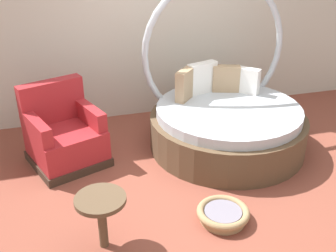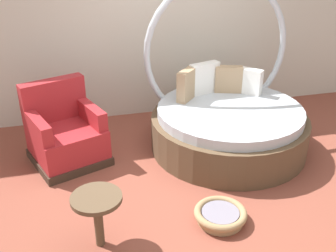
{
  "view_description": "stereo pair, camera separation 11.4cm",
  "coord_description": "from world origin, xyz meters",
  "px_view_note": "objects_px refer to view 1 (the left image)",
  "views": [
    {
      "loc": [
        -1.31,
        -3.49,
        2.56
      ],
      "look_at": [
        -0.2,
        0.36,
        0.55
      ],
      "focal_mm": 43.05,
      "sensor_mm": 36.0,
      "label": 1
    },
    {
      "loc": [
        -1.2,
        -3.52,
        2.56
      ],
      "look_at": [
        -0.2,
        0.36,
        0.55
      ],
      "focal_mm": 43.05,
      "sensor_mm": 36.0,
      "label": 2
    }
  ],
  "objects_px": {
    "pet_basket": "(223,214)",
    "side_table": "(101,207)",
    "round_daybed": "(225,116)",
    "red_armchair": "(64,136)"
  },
  "relations": [
    {
      "from": "pet_basket",
      "to": "side_table",
      "type": "bearing_deg",
      "value": -178.81
    },
    {
      "from": "pet_basket",
      "to": "side_table",
      "type": "height_order",
      "value": "side_table"
    },
    {
      "from": "side_table",
      "to": "round_daybed",
      "type": "bearing_deg",
      "value": 39.25
    },
    {
      "from": "round_daybed",
      "to": "side_table",
      "type": "distance_m",
      "value": 2.27
    },
    {
      "from": "red_armchair",
      "to": "round_daybed",
      "type": "bearing_deg",
      "value": -3.88
    },
    {
      "from": "round_daybed",
      "to": "red_armchair",
      "type": "relative_size",
      "value": 2.03
    },
    {
      "from": "round_daybed",
      "to": "pet_basket",
      "type": "xyz_separation_m",
      "value": [
        -0.61,
        -1.41,
        -0.32
      ]
    },
    {
      "from": "round_daybed",
      "to": "side_table",
      "type": "height_order",
      "value": "round_daybed"
    },
    {
      "from": "pet_basket",
      "to": "side_table",
      "type": "relative_size",
      "value": 0.98
    },
    {
      "from": "red_armchair",
      "to": "pet_basket",
      "type": "bearing_deg",
      "value": -48.31
    }
  ]
}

